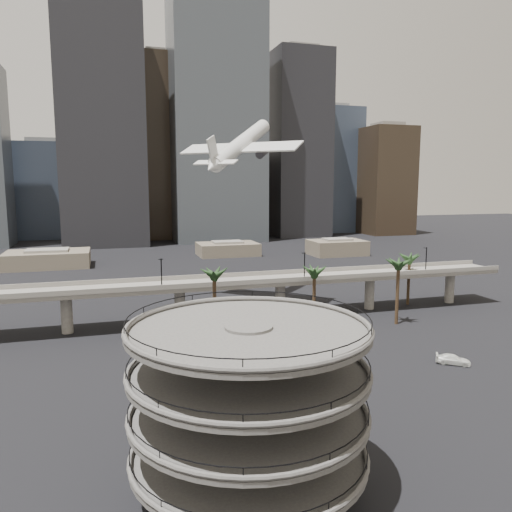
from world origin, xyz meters
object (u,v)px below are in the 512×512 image
object	(u,v)px
car_a	(216,382)
parking_ramp	(249,393)
overpass	(231,286)
airborne_jet	(241,145)
car_b	(325,360)
car_c	(453,360)

from	to	relation	value
car_a	parking_ramp	bearing A→B (deg)	-165.65
overpass	car_a	distance (m)	36.29
airborne_jet	car_a	world-z (taller)	airborne_jet
airborne_jet	car_b	size ratio (longest dim) A/B	5.28
airborne_jet	car_c	bearing A→B (deg)	-114.89
car_b	parking_ramp	bearing A→B (deg)	146.34
parking_ramp	car_c	world-z (taller)	parking_ramp
parking_ramp	car_b	world-z (taller)	parking_ramp
overpass	airborne_jet	bearing A→B (deg)	66.78
parking_ramp	overpass	size ratio (longest dim) A/B	0.17
overpass	car_b	distance (m)	32.13
parking_ramp	overpass	xyz separation A→B (m)	(13.00, 59.00, -2.50)
airborne_jet	parking_ramp	bearing A→B (deg)	-153.08
overpass	airborne_jet	xyz separation A→B (m)	(6.00, 13.99, 30.55)
overpass	car_c	xyz separation A→B (m)	(27.87, -36.08, -6.57)
car_c	car_b	bearing A→B (deg)	108.89
overpass	car_a	world-z (taller)	overpass
parking_ramp	car_a	bearing A→B (deg)	84.96
car_c	car_a	bearing A→B (deg)	121.51
parking_ramp	car_b	distance (m)	36.47
car_a	car_c	xyz separation A→B (m)	(38.67, -2.05, -0.03)
parking_ramp	airborne_jet	distance (m)	80.47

